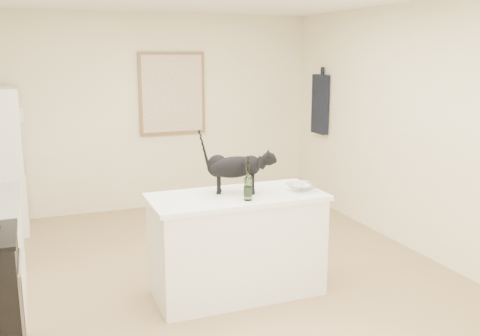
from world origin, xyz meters
name	(u,v)px	position (x,y,z in m)	size (l,w,h in m)	color
floor	(219,285)	(0.00, 0.00, 0.00)	(5.50, 5.50, 0.00)	#9A7A52
wall_back	(150,113)	(0.00, 2.75, 1.30)	(4.50, 4.50, 0.00)	beige
wall_front	(444,256)	(0.00, -2.75, 1.30)	(4.50, 4.50, 0.00)	beige
wall_right	(426,132)	(2.25, 0.00, 1.30)	(5.50, 5.50, 0.00)	beige
island_base	(237,246)	(0.10, -0.20, 0.43)	(1.44, 0.67, 0.86)	white
island_top	(237,197)	(0.10, -0.20, 0.88)	(1.50, 0.70, 0.04)	white
artwork_frame	(172,94)	(0.30, 2.72, 1.55)	(0.90, 0.03, 1.10)	brown
artwork_canvas	(173,94)	(0.30, 2.70, 1.55)	(0.82, 0.00, 1.02)	beige
hanging_garment	(320,104)	(2.19, 2.05, 1.40)	(0.08, 0.34, 0.80)	black
black_cat	(235,170)	(0.11, -0.14, 1.10)	(0.59, 0.18, 0.41)	black
wine_bottle	(248,181)	(0.12, -0.40, 1.06)	(0.07, 0.07, 0.32)	#305B24
glass_bowl	(302,187)	(0.68, -0.29, 0.93)	(0.26, 0.26, 0.06)	silver
fridge_paper	(21,116)	(-1.60, 2.44, 1.36)	(0.00, 0.14, 0.18)	white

